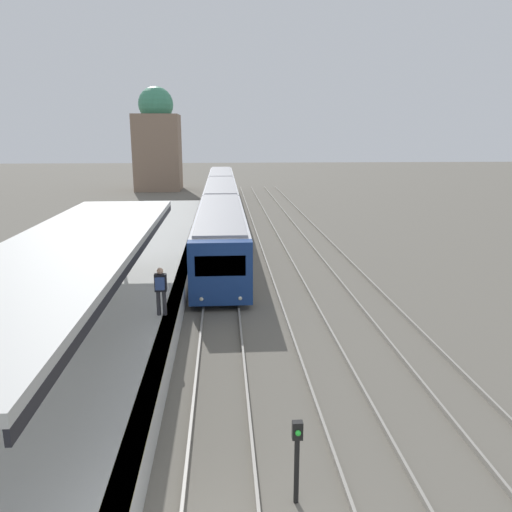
{
  "coord_description": "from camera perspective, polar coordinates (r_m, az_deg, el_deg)",
  "views": [
    {
      "loc": [
        0.14,
        -6.6,
        6.95
      ],
      "look_at": [
        1.61,
        15.34,
        1.57
      ],
      "focal_mm": 35.0,
      "sensor_mm": 36.0,
      "label": 1
    }
  ],
  "objects": [
    {
      "name": "distant_domed_building",
      "position": [
        65.31,
        -11.19,
        12.6
      ],
      "size": [
        5.59,
        5.59,
        12.66
      ],
      "color": "#89705B",
      "rests_on": "ground_plane"
    },
    {
      "name": "signal_post_near",
      "position": [
        10.17,
        4.71,
        -21.52
      ],
      "size": [
        0.2,
        0.22,
        1.75
      ],
      "color": "black",
      "rests_on": "ground_plane"
    },
    {
      "name": "person_on_platform",
      "position": [
        17.09,
        -10.84,
        -3.56
      ],
      "size": [
        0.4,
        0.4,
        1.66
      ],
      "color": "#2D2D33",
      "rests_on": "station_platform"
    },
    {
      "name": "platform_canopy",
      "position": [
        15.46,
        -20.36,
        0.97
      ],
      "size": [
        4.0,
        18.49,
        2.94
      ],
      "color": "beige",
      "rests_on": "station_platform"
    },
    {
      "name": "train_near",
      "position": [
        41.77,
        -4.01,
        6.43
      ],
      "size": [
        2.59,
        44.92,
        2.97
      ],
      "color": "navy",
      "rests_on": "ground_plane"
    }
  ]
}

